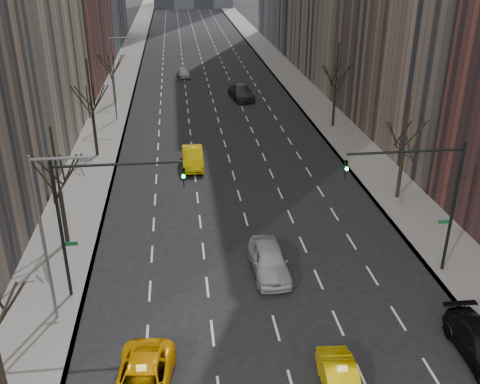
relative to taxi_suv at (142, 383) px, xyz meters
name	(u,v)px	position (x,y,z in m)	size (l,w,h in m)	color
sidewalk_left	(125,72)	(-5.74, 65.80, -0.66)	(4.50, 320.00, 0.15)	slate
sidewalk_right	(282,68)	(18.76, 65.80, -0.66)	(4.50, 320.00, 0.15)	slate
tree_lw_b	(60,192)	(-5.49, 13.80, 2.99)	(3.36, 3.50, 7.82)	black
tree_lw_c	(93,114)	(-5.49, 29.80, 3.30)	(3.36, 3.50, 8.74)	black
tree_lw_d	(113,75)	(-5.49, 47.80, 2.83)	(3.36, 3.50, 7.36)	black
tree_rw_b	(403,153)	(18.51, 17.80, 2.99)	(3.36, 3.50, 7.82)	black
tree_rw_c	(335,90)	(18.51, 35.80, 3.30)	(3.36, 3.50, 8.74)	black
traffic_mast_left	(91,206)	(-2.60, 7.80, 4.75)	(6.69, 0.39, 8.00)	black
traffic_mast_right	(428,189)	(15.62, 7.80, 4.75)	(6.69, 0.39, 8.00)	black
streetlight_near	(48,224)	(-4.33, 5.80, 4.88)	(2.83, 0.22, 9.00)	slate
streetlight_far	(115,70)	(-4.33, 40.80, 4.88)	(2.83, 0.22, 9.00)	slate
taxi_suv	(142,383)	(0.00, 0.00, 0.00)	(2.43, 5.28, 1.47)	#EBA304
taxi_sedan	(341,383)	(8.46, -0.92, -0.06)	(1.43, 4.10, 1.35)	yellow
silver_sedan_ahead	(269,260)	(7.00, 8.84, 0.12)	(2.02, 5.02, 1.71)	#A4A7AC
far_taxi	(193,158)	(3.17, 26.27, 0.09)	(1.75, 5.02, 1.65)	yellow
far_suv_grey	(241,92)	(10.17, 48.43, 0.14)	(2.44, 6.01, 1.74)	#2C2C31
far_car_white	(183,73)	(3.17, 61.58, -0.07)	(1.57, 3.90, 1.33)	silver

